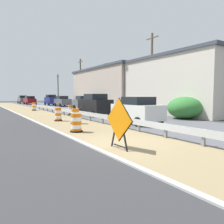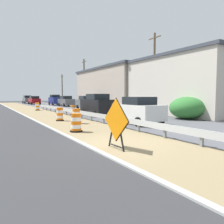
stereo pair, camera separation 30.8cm
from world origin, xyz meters
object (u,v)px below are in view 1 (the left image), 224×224
at_px(warning_sign_diamond, 119,122).
at_px(car_lead_far_lane, 30,100).
at_px(car_lead_near_lane, 95,105).
at_px(utility_pole_near, 152,73).
at_px(traffic_barrel_farther, 34,107).
at_px(utility_pole_mid, 81,82).
at_px(traffic_barrel_mid, 58,115).
at_px(car_mid_far_lane, 62,101).
at_px(car_trailing_far_lane, 23,100).
at_px(car_distant_a, 84,103).
at_px(traffic_barrel_far, 71,111).
at_px(car_distant_b, 137,110).
at_px(car_trailing_near_lane, 51,100).
at_px(utility_pole_far, 58,89).
at_px(traffic_barrel_close, 75,117).
at_px(traffic_barrel_nearest, 76,124).

xyz_separation_m(warning_sign_diamond, car_lead_far_lane, (5.72, 44.77, -0.10)).
bearing_deg(car_lead_near_lane, utility_pole_near, -106.66).
distance_m(traffic_barrel_farther, utility_pole_mid, 12.33).
bearing_deg(car_lead_far_lane, traffic_barrel_mid, 170.28).
height_order(car_mid_far_lane, car_trailing_far_lane, car_trailing_far_lane).
distance_m(car_lead_near_lane, car_distant_a, 9.93).
bearing_deg(car_lead_far_lane, traffic_barrel_far, 174.52).
bearing_deg(traffic_barrel_mid, car_distant_b, -46.36).
xyz_separation_m(car_trailing_far_lane, utility_pole_near, (6.31, -40.51, 3.49)).
xyz_separation_m(car_distant_a, car_distant_b, (-3.39, -16.55, -0.02)).
bearing_deg(warning_sign_diamond, car_trailing_near_lane, -103.88).
relative_size(car_distant_a, utility_pole_far, 0.61).
xyz_separation_m(car_lead_near_lane, car_trailing_far_lane, (-0.28, 38.74, -0.09)).
distance_m(car_trailing_near_lane, car_mid_far_lane, 5.88).
bearing_deg(car_distant_b, car_distant_a, -11.37).
distance_m(traffic_barrel_close, car_mid_far_lane, 26.03).
bearing_deg(traffic_barrel_close, traffic_barrel_farther, 88.10).
bearing_deg(car_trailing_near_lane, utility_pole_far, 146.29).
bearing_deg(traffic_barrel_nearest, utility_pole_near, 29.22).
bearing_deg(utility_pole_far, car_lead_far_lane, 164.21).
distance_m(traffic_barrel_close, utility_pole_far, 36.77).
bearing_deg(utility_pole_mid, traffic_barrel_mid, -118.52).
bearing_deg(traffic_barrel_close, car_trailing_near_lane, 76.70).
bearing_deg(car_trailing_near_lane, utility_pole_near, 6.60).
height_order(traffic_barrel_close, utility_pole_far, utility_pole_far).
xyz_separation_m(warning_sign_diamond, car_mid_far_lane, (9.20, 32.76, -0.07)).
distance_m(car_distant_b, utility_pole_mid, 25.60).
bearing_deg(utility_pole_far, car_trailing_near_lane, -124.38).
bearing_deg(car_trailing_far_lane, traffic_barrel_close, 173.78).
distance_m(traffic_barrel_close, car_distant_b, 4.54).
height_order(traffic_barrel_close, utility_pole_mid, utility_pole_mid).
distance_m(car_distant_a, car_distant_b, 16.90).
relative_size(traffic_barrel_close, traffic_barrel_mid, 1.01).
bearing_deg(utility_pole_mid, traffic_barrel_nearest, -114.45).
bearing_deg(traffic_barrel_far, car_mid_far_lane, 73.36).
bearing_deg(traffic_barrel_nearest, traffic_barrel_far, 70.30).
xyz_separation_m(warning_sign_diamond, utility_pole_mid, (11.77, 30.08, 3.45)).
height_order(traffic_barrel_nearest, utility_pole_near, utility_pole_near).
bearing_deg(utility_pole_far, car_lead_near_lane, -101.51).
bearing_deg(car_trailing_far_lane, traffic_barrel_farther, 172.00).
bearing_deg(car_distant_a, traffic_barrel_far, -32.26).
bearing_deg(traffic_barrel_far, traffic_barrel_mid, -121.73).
relative_size(traffic_barrel_mid, utility_pole_near, 0.12).
relative_size(car_mid_far_lane, car_distant_b, 1.07).
relative_size(traffic_barrel_farther, car_mid_far_lane, 0.25).
relative_size(traffic_barrel_close, car_mid_far_lane, 0.25).
bearing_deg(car_trailing_far_lane, car_lead_far_lane, -177.79).
bearing_deg(traffic_barrel_mid, traffic_barrel_close, -76.59).
bearing_deg(warning_sign_diamond, utility_pole_far, -106.42).
bearing_deg(car_lead_far_lane, car_lead_near_lane, 177.91).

